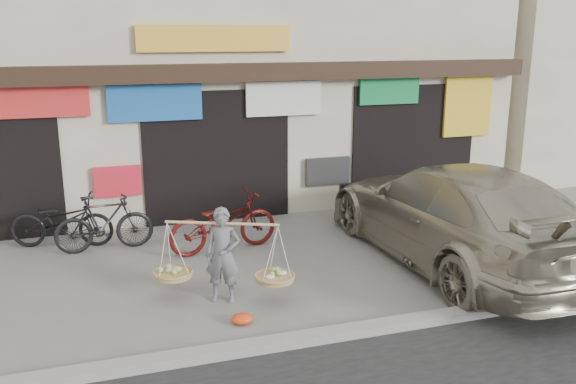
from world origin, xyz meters
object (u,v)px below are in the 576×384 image
object	(u,v)px
bike_1	(104,223)
bike_0	(62,221)
bike_2	(223,222)
suv	(454,213)
street_vendor	(223,259)

from	to	relation	value
bike_1	bike_0	bearing A→B (deg)	54.62
bike_2	suv	size ratio (longest dim) A/B	0.34
street_vendor	suv	size ratio (longest dim) A/B	0.33
bike_0	bike_2	world-z (taller)	bike_2
bike_1	suv	bearing A→B (deg)	-115.39
street_vendor	suv	world-z (taller)	suv
bike_1	suv	size ratio (longest dim) A/B	0.29
street_vendor	suv	xyz separation A→B (m)	(4.07, 0.39, 0.21)
bike_1	bike_2	world-z (taller)	bike_2
bike_0	bike_2	size ratio (longest dim) A/B	0.92
street_vendor	suv	distance (m)	4.09
street_vendor	bike_1	size ratio (longest dim) A/B	1.12
street_vendor	bike_0	distance (m)	3.96
bike_1	bike_2	size ratio (longest dim) A/B	0.85
street_vendor	bike_0	xyz separation A→B (m)	(-2.32, 3.21, -0.15)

